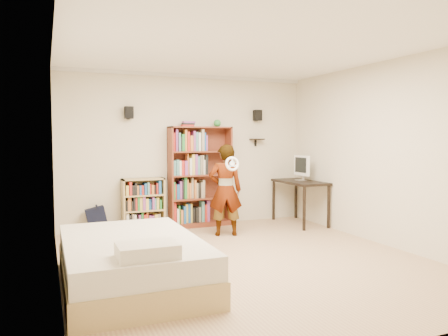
{
  "coord_description": "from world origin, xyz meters",
  "views": [
    {
      "loc": [
        -2.35,
        -4.99,
        1.58
      ],
      "look_at": [
        -0.07,
        0.6,
        1.16
      ],
      "focal_mm": 35.0,
      "sensor_mm": 36.0,
      "label": 1
    }
  ],
  "objects_px": {
    "low_bookshelf": "(143,204)",
    "computer_desk": "(300,202)",
    "tall_bookshelf": "(200,177)",
    "person": "(225,190)",
    "daybed": "(131,256)"
  },
  "relations": [
    {
      "from": "person",
      "to": "low_bookshelf",
      "type": "bearing_deg",
      "value": -23.06
    },
    {
      "from": "tall_bookshelf",
      "to": "daybed",
      "type": "distance_m",
      "value": 3.24
    },
    {
      "from": "computer_desk",
      "to": "person",
      "type": "bearing_deg",
      "value": -167.29
    },
    {
      "from": "computer_desk",
      "to": "person",
      "type": "relative_size",
      "value": 0.79
    },
    {
      "from": "person",
      "to": "tall_bookshelf",
      "type": "bearing_deg",
      "value": -66.59
    },
    {
      "from": "low_bookshelf",
      "to": "daybed",
      "type": "relative_size",
      "value": 0.41
    },
    {
      "from": "tall_bookshelf",
      "to": "person",
      "type": "relative_size",
      "value": 1.2
    },
    {
      "from": "low_bookshelf",
      "to": "computer_desk",
      "type": "height_order",
      "value": "low_bookshelf"
    },
    {
      "from": "daybed",
      "to": "person",
      "type": "height_order",
      "value": "person"
    },
    {
      "from": "tall_bookshelf",
      "to": "daybed",
      "type": "relative_size",
      "value": 0.82
    },
    {
      "from": "low_bookshelf",
      "to": "person",
      "type": "xyz_separation_m",
      "value": [
        1.14,
        -0.9,
        0.29
      ]
    },
    {
      "from": "tall_bookshelf",
      "to": "low_bookshelf",
      "type": "bearing_deg",
      "value": 178.31
    },
    {
      "from": "low_bookshelf",
      "to": "daybed",
      "type": "bearing_deg",
      "value": -104.38
    },
    {
      "from": "low_bookshelf",
      "to": "computer_desk",
      "type": "bearing_deg",
      "value": -10.93
    },
    {
      "from": "computer_desk",
      "to": "daybed",
      "type": "xyz_separation_m",
      "value": [
        -3.47,
        -2.18,
        -0.08
      ]
    }
  ]
}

